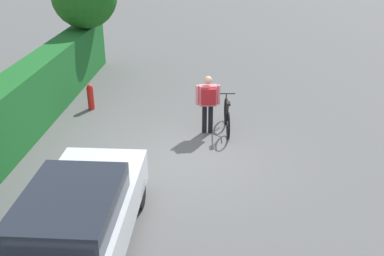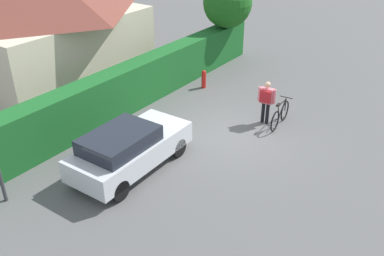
{
  "view_description": "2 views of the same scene",
  "coord_description": "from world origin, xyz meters",
  "px_view_note": "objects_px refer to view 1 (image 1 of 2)",
  "views": [
    {
      "loc": [
        -9.88,
        -0.92,
        5.41
      ],
      "look_at": [
        -0.26,
        -0.17,
        0.96
      ],
      "focal_mm": 42.44,
      "sensor_mm": 36.0,
      "label": 1
    },
    {
      "loc": [
        -11.33,
        -6.27,
        7.37
      ],
      "look_at": [
        -1.84,
        0.45,
        1.0
      ],
      "focal_mm": 39.36,
      "sensor_mm": 36.0,
      "label": 2
    }
  ],
  "objects_px": {
    "parked_car_near": "(79,217)",
    "person_rider": "(208,100)",
    "fire_hydrant": "(90,96)",
    "bicycle": "(227,117)"
  },
  "relations": [
    {
      "from": "bicycle",
      "to": "fire_hydrant",
      "type": "xyz_separation_m",
      "value": [
        1.31,
        4.23,
        -0.0
      ]
    },
    {
      "from": "fire_hydrant",
      "to": "parked_car_near",
      "type": "bearing_deg",
      "value": -165.39
    },
    {
      "from": "parked_car_near",
      "to": "fire_hydrant",
      "type": "distance_m",
      "value": 6.86
    },
    {
      "from": "parked_car_near",
      "to": "person_rider",
      "type": "relative_size",
      "value": 2.47
    },
    {
      "from": "person_rider",
      "to": "fire_hydrant",
      "type": "relative_size",
      "value": 2.02
    },
    {
      "from": "fire_hydrant",
      "to": "person_rider",
      "type": "bearing_deg",
      "value": -111.69
    },
    {
      "from": "bicycle",
      "to": "person_rider",
      "type": "relative_size",
      "value": 1.08
    },
    {
      "from": "bicycle",
      "to": "person_rider",
      "type": "height_order",
      "value": "person_rider"
    },
    {
      "from": "parked_car_near",
      "to": "person_rider",
      "type": "bearing_deg",
      "value": -20.99
    },
    {
      "from": "parked_car_near",
      "to": "person_rider",
      "type": "xyz_separation_m",
      "value": [
        5.15,
        -1.98,
        0.22
      ]
    }
  ]
}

